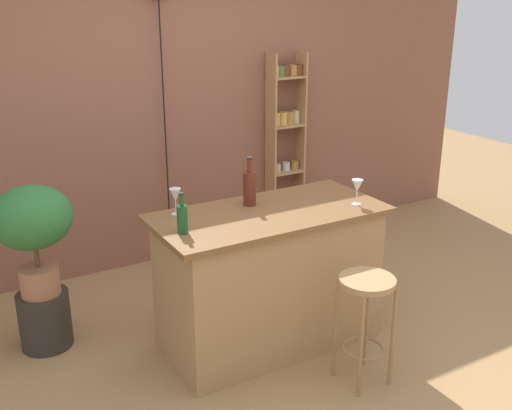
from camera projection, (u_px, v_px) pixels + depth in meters
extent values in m
plane|color=#A37A4C|center=(293.00, 363.00, 3.84)|extent=(12.00, 12.00, 0.00)
cube|color=#8C5642|center=(164.00, 96.00, 4.97)|extent=(6.40, 0.10, 2.80)
cube|color=#A87F51|center=(269.00, 281.00, 3.94)|extent=(1.34, 0.64, 0.88)
cube|color=brown|center=(269.00, 214.00, 3.79)|extent=(1.46, 0.70, 0.04)
cylinder|color=#997047|center=(361.00, 348.00, 3.43)|extent=(0.02, 0.02, 0.64)
cylinder|color=#997047|center=(393.00, 337.00, 3.54)|extent=(0.02, 0.02, 0.64)
cylinder|color=#997047|center=(336.00, 329.00, 3.62)|extent=(0.02, 0.02, 0.64)
cylinder|color=#997047|center=(366.00, 319.00, 3.73)|extent=(0.02, 0.02, 0.64)
torus|color=#997047|center=(363.00, 348.00, 3.61)|extent=(0.25, 0.25, 0.02)
cylinder|color=#A87F51|center=(367.00, 281.00, 3.47)|extent=(0.33, 0.33, 0.03)
cube|color=tan|center=(271.00, 151.00, 5.46)|extent=(0.02, 0.17, 1.71)
cube|color=tan|center=(300.00, 147.00, 5.61)|extent=(0.02, 0.17, 1.71)
cube|color=tan|center=(284.00, 215.00, 5.75)|extent=(0.30, 0.17, 0.02)
cylinder|color=silver|center=(273.00, 212.00, 5.67)|extent=(0.08, 0.08, 0.10)
cylinder|color=#AD7A38|center=(279.00, 210.00, 5.69)|extent=(0.08, 0.08, 0.10)
cylinder|color=#994C23|center=(284.00, 209.00, 5.73)|extent=(0.08, 0.08, 0.10)
cylinder|color=#4C7033|center=(290.00, 209.00, 5.74)|extent=(0.08, 0.08, 0.10)
cylinder|color=silver|center=(295.00, 207.00, 5.79)|extent=(0.08, 0.08, 0.10)
cube|color=tan|center=(285.00, 171.00, 5.60)|extent=(0.30, 0.17, 0.02)
cylinder|color=beige|center=(277.00, 168.00, 5.55)|extent=(0.07, 0.07, 0.08)
cylinder|color=silver|center=(286.00, 166.00, 5.59)|extent=(0.07, 0.07, 0.08)
cylinder|color=#AD7A38|center=(295.00, 165.00, 5.64)|extent=(0.07, 0.07, 0.08)
cube|color=tan|center=(286.00, 125.00, 5.46)|extent=(0.30, 0.17, 0.02)
cylinder|color=gold|center=(276.00, 119.00, 5.39)|extent=(0.08, 0.08, 0.11)
cylinder|color=gold|center=(283.00, 118.00, 5.43)|extent=(0.08, 0.08, 0.11)
cylinder|color=#AD7A38|center=(290.00, 118.00, 5.45)|extent=(0.08, 0.08, 0.11)
cylinder|color=beige|center=(296.00, 117.00, 5.50)|extent=(0.08, 0.08, 0.11)
cube|color=tan|center=(287.00, 77.00, 5.32)|extent=(0.30, 0.17, 0.02)
cylinder|color=gold|center=(275.00, 72.00, 5.24)|extent=(0.07, 0.07, 0.09)
cylinder|color=#4C7033|center=(281.00, 71.00, 5.28)|extent=(0.07, 0.07, 0.09)
cylinder|color=brown|center=(286.00, 71.00, 5.30)|extent=(0.07, 0.07, 0.09)
cylinder|color=#AD7A38|center=(293.00, 70.00, 5.33)|extent=(0.07, 0.07, 0.09)
cylinder|color=brown|center=(299.00, 70.00, 5.35)|extent=(0.07, 0.07, 0.09)
cylinder|color=#2D2823|center=(45.00, 319.00, 3.98)|extent=(0.33, 0.33, 0.38)
cylinder|color=#A86B4C|center=(40.00, 280.00, 3.89)|extent=(0.25, 0.25, 0.19)
cylinder|color=brown|center=(37.00, 255.00, 3.83)|extent=(0.03, 0.03, 0.16)
ellipsoid|color=#2D7033|center=(32.00, 217.00, 3.74)|extent=(0.50, 0.45, 0.40)
cylinder|color=#5B2319|center=(250.00, 189.00, 3.86)|extent=(0.08, 0.08, 0.22)
cylinder|color=#5B2319|center=(249.00, 166.00, 3.81)|extent=(0.03, 0.03, 0.08)
cylinder|color=black|center=(249.00, 158.00, 3.79)|extent=(0.03, 0.03, 0.01)
cylinder|color=#194C23|center=(182.00, 220.00, 3.42)|extent=(0.06, 0.06, 0.16)
cylinder|color=#194C23|center=(182.00, 200.00, 3.38)|extent=(0.02, 0.02, 0.06)
cylinder|color=black|center=(181.00, 194.00, 3.37)|extent=(0.03, 0.03, 0.01)
cylinder|color=silver|center=(176.00, 214.00, 3.73)|extent=(0.06, 0.06, 0.00)
cylinder|color=silver|center=(176.00, 208.00, 3.72)|extent=(0.01, 0.01, 0.07)
cone|color=silver|center=(175.00, 195.00, 3.69)|extent=(0.07, 0.07, 0.08)
cylinder|color=silver|center=(356.00, 204.00, 3.90)|extent=(0.06, 0.06, 0.00)
cylinder|color=silver|center=(357.00, 198.00, 3.89)|extent=(0.01, 0.01, 0.07)
cone|color=silver|center=(357.00, 186.00, 3.86)|extent=(0.07, 0.07, 0.08)
cylinder|color=black|center=(165.00, 132.00, 4.95)|extent=(0.01, 0.01, 2.24)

